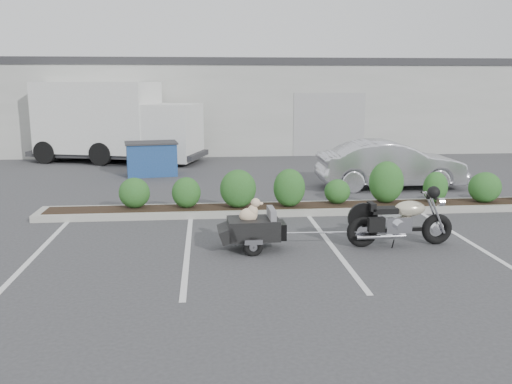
{
  "coord_description": "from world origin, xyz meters",
  "views": [
    {
      "loc": [
        -1.14,
        -10.18,
        3.03
      ],
      "look_at": [
        -0.09,
        0.98,
        0.75
      ],
      "focal_mm": 38.0,
      "sensor_mm": 36.0,
      "label": 1
    }
  ],
  "objects": [
    {
      "name": "motorcycle",
      "position": [
        2.47,
        -0.67,
        0.47
      ],
      "size": [
        2.06,
        0.7,
        1.18
      ],
      "rotation": [
        0.0,
        0.0,
        0.03
      ],
      "color": "black",
      "rests_on": "ground"
    },
    {
      "name": "pet_trailer",
      "position": [
        -0.31,
        -0.65,
        0.41
      ],
      "size": [
        1.64,
        0.91,
        0.98
      ],
      "rotation": [
        0.0,
        0.0,
        0.03
      ],
      "color": "black",
      "rests_on": "ground"
    },
    {
      "name": "planter_kerb",
      "position": [
        1.0,
        2.2,
        0.07
      ],
      "size": [
        12.0,
        1.0,
        0.15
      ],
      "primitive_type": "cube",
      "color": "#9E9E93",
      "rests_on": "ground"
    },
    {
      "name": "delivery_truck",
      "position": [
        -4.53,
        11.06,
        1.46
      ],
      "size": [
        6.96,
        3.94,
        3.04
      ],
      "rotation": [
        0.0,
        0.0,
        -0.3
      ],
      "color": "silver",
      "rests_on": "ground"
    },
    {
      "name": "building",
      "position": [
        0.0,
        17.0,
        2.0
      ],
      "size": [
        26.0,
        10.0,
        4.0
      ],
      "primitive_type": "cube",
      "color": "#9EA099",
      "rests_on": "ground"
    },
    {
      "name": "sedan",
      "position": [
        4.19,
        4.88,
        0.69
      ],
      "size": [
        4.2,
        1.51,
        1.38
      ],
      "primitive_type": "imported",
      "rotation": [
        0.0,
        0.0,
        1.56
      ],
      "color": "silver",
      "rests_on": "ground"
    },
    {
      "name": "ground",
      "position": [
        0.0,
        0.0,
        0.0
      ],
      "size": [
        90.0,
        90.0,
        0.0
      ],
      "primitive_type": "plane",
      "color": "#38383A",
      "rests_on": "ground"
    },
    {
      "name": "dumpster",
      "position": [
        -2.92,
        7.78,
        0.56
      ],
      "size": [
        1.83,
        1.4,
        1.1
      ],
      "rotation": [
        0.0,
        0.0,
        0.16
      ],
      "color": "navy",
      "rests_on": "ground"
    }
  ]
}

